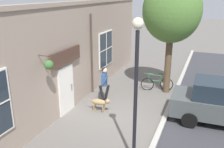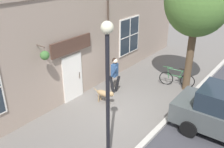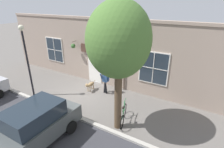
{
  "view_description": "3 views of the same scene",
  "coord_description": "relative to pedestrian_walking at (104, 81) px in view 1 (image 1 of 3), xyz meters",
  "views": [
    {
      "loc": [
        3.42,
        -9.01,
        5.09
      ],
      "look_at": [
        -0.97,
        1.96,
        1.19
      ],
      "focal_mm": 40.0,
      "sensor_mm": 36.0,
      "label": 1
    },
    {
      "loc": [
        5.27,
        -7.17,
        5.78
      ],
      "look_at": [
        -1.35,
        1.37,
        0.81
      ],
      "focal_mm": 40.0,
      "sensor_mm": 36.0,
      "label": 2
    },
    {
      "loc": [
        7.56,
        6.9,
        5.64
      ],
      "look_at": [
        -1.35,
        1.57,
        1.34
      ],
      "focal_mm": 28.0,
      "sensor_mm": 36.0,
      "label": 3
    }
  ],
  "objects": [
    {
      "name": "leaning_bicycle",
      "position": [
        2.05,
        2.41,
        -0.67
      ],
      "size": [
        1.67,
        0.56,
        0.99
      ],
      "color": "black",
      "rests_on": "ground_plane"
    },
    {
      "name": "street_tree_by_curb",
      "position": [
        2.54,
        2.38,
        3.11
      ],
      "size": [
        2.86,
        2.58,
        5.81
      ],
      "color": "brown",
      "rests_on": "ground_plane"
    },
    {
      "name": "pedestrian_walking",
      "position": [
        0.0,
        0.0,
        0.0
      ],
      "size": [
        0.55,
        0.55,
        1.73
      ],
      "color": "black",
      "rests_on": "ground_plane"
    },
    {
      "name": "dog_on_leash",
      "position": [
        0.27,
        -1.06,
        -0.6
      ],
      "size": [
        1.12,
        0.32,
        0.68
      ],
      "color": "#997A51",
      "rests_on": "ground_plane"
    },
    {
      "name": "street_lamp",
      "position": [
        2.66,
        -3.83,
        1.9
      ],
      "size": [
        0.32,
        0.32,
        4.46
      ],
      "color": "black",
      "rests_on": "ground_plane"
    },
    {
      "name": "ground_plane",
      "position": [
        1.07,
        -1.22,
        -1.05
      ],
      "size": [
        90.0,
        90.0,
        0.0
      ],
      "primitive_type": "plane",
      "color": "#66605B"
    },
    {
      "name": "storefront_facade",
      "position": [
        -1.27,
        -1.23,
        1.31
      ],
      "size": [
        0.95,
        18.0,
        4.71
      ],
      "color": "gray",
      "rests_on": "ground_plane"
    }
  ]
}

